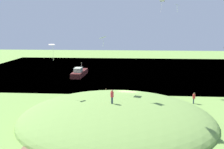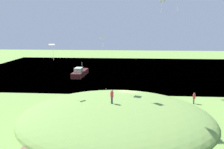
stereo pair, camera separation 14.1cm
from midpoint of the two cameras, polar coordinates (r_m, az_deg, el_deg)
ground_plane at (r=34.97m, az=4.02°, el=-7.00°), size 160.00×160.00×0.00m
lake_water at (r=61.37m, az=4.13°, el=0.98°), size 46.80×80.00×0.40m
grass_hill at (r=29.10m, az=1.07°, el=-10.93°), size 21.01×24.27×4.56m
boat_on_lake at (r=53.88m, az=-7.99°, el=0.42°), size 7.78×2.69×2.98m
person_with_child at (r=27.10m, az=0.12°, el=-5.13°), size 0.43×0.43×1.71m
person_walking_path at (r=36.15m, az=19.98°, el=-5.29°), size 0.53×0.53×1.69m
kite_0 at (r=31.67m, az=-2.11°, el=9.20°), size 1.30×0.99×1.55m
kite_1 at (r=36.77m, az=16.19°, el=16.36°), size 1.00×0.90×1.13m
kite_2 at (r=40.29m, az=12.62°, el=17.36°), size 0.91×1.00×2.03m
kite_3 at (r=30.64m, az=-14.69°, el=6.92°), size 0.87×0.92×2.14m
mooring_post at (r=38.46m, az=-1.37°, el=-4.35°), size 0.14×0.14×1.12m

